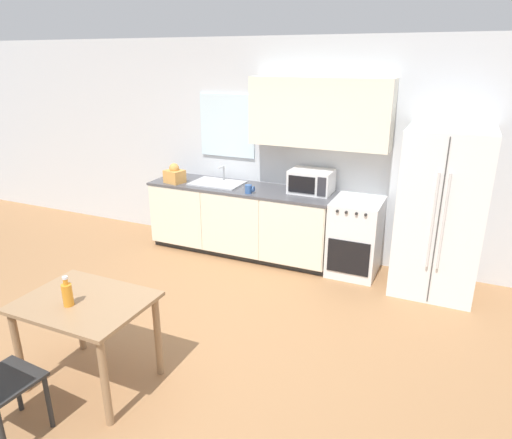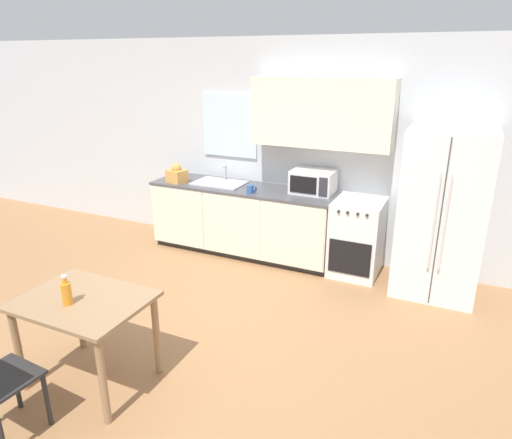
% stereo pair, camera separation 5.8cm
% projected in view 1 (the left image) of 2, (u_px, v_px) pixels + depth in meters
% --- Properties ---
extents(ground_plane, '(12.00, 12.00, 0.00)m').
position_uv_depth(ground_plane, '(196.00, 342.00, 4.16)').
color(ground_plane, '#9E7047').
extents(wall_back, '(12.00, 0.38, 2.70)m').
position_uv_depth(wall_back, '(294.00, 144.00, 5.68)').
color(wall_back, silver).
rests_on(wall_back, ground_plane).
extents(kitchen_counter, '(2.43, 0.68, 0.90)m').
position_uv_depth(kitchen_counter, '(241.00, 220.00, 5.96)').
color(kitchen_counter, '#333333').
rests_on(kitchen_counter, ground_plane).
extents(oven_range, '(0.56, 0.65, 0.90)m').
position_uv_depth(oven_range, '(355.00, 237.00, 5.40)').
color(oven_range, white).
rests_on(oven_range, ground_plane).
extents(refrigerator, '(0.85, 0.81, 1.79)m').
position_uv_depth(refrigerator, '(440.00, 213.00, 4.85)').
color(refrigerator, white).
rests_on(refrigerator, ground_plane).
extents(kitchen_sink, '(0.66, 0.45, 0.21)m').
position_uv_depth(kitchen_sink, '(217.00, 183.00, 5.94)').
color(kitchen_sink, '#B7BABC').
rests_on(kitchen_sink, kitchen_counter).
extents(microwave, '(0.51, 0.38, 0.28)m').
position_uv_depth(microwave, '(311.00, 181.00, 5.51)').
color(microwave, silver).
rests_on(microwave, kitchen_counter).
extents(coffee_mug, '(0.12, 0.09, 0.10)m').
position_uv_depth(coffee_mug, '(249.00, 189.00, 5.51)').
color(coffee_mug, '#335999').
rests_on(coffee_mug, kitchen_counter).
extents(grocery_bag_0, '(0.27, 0.24, 0.26)m').
position_uv_depth(grocery_bag_0, '(175.00, 175.00, 5.96)').
color(grocery_bag_0, '#DB994C').
rests_on(grocery_bag_0, kitchen_counter).
extents(dining_table, '(0.95, 0.73, 0.74)m').
position_uv_depth(dining_table, '(86.00, 315.00, 3.46)').
color(dining_table, '#997551').
rests_on(dining_table, ground_plane).
extents(drink_bottle, '(0.07, 0.07, 0.23)m').
position_uv_depth(drink_bottle, '(67.00, 294.00, 3.32)').
color(drink_bottle, orange).
rests_on(drink_bottle, dining_table).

